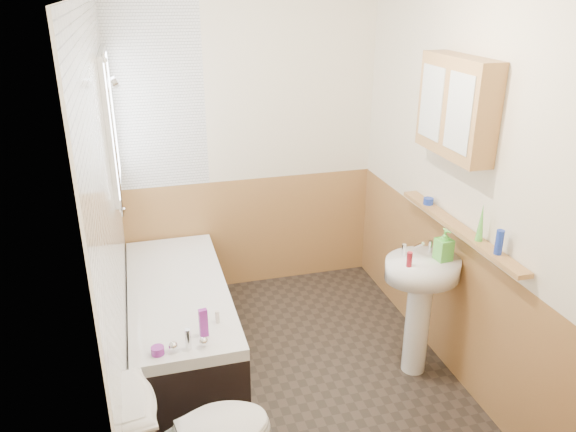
# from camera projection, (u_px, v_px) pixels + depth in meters

# --- Properties ---
(floor) EXTENTS (2.80, 2.80, 0.00)m
(floor) POSITION_uv_depth(u_px,v_px,m) (294.00, 374.00, 3.97)
(floor) COLOR black
(floor) RESTS_ON ground
(wall_back) EXTENTS (2.20, 0.02, 2.50)m
(wall_back) POSITION_uv_depth(u_px,v_px,m) (249.00, 150.00, 4.75)
(wall_back) COLOR #F1E5C7
(wall_back) RESTS_ON ground
(wall_front) EXTENTS (2.20, 0.02, 2.50)m
(wall_front) POSITION_uv_depth(u_px,v_px,m) (392.00, 337.00, 2.24)
(wall_front) COLOR #F1E5C7
(wall_front) RESTS_ON ground
(wall_left) EXTENTS (0.02, 2.80, 2.50)m
(wall_left) POSITION_uv_depth(u_px,v_px,m) (109.00, 229.00, 3.22)
(wall_left) COLOR #F1E5C7
(wall_left) RESTS_ON ground
(wall_right) EXTENTS (0.02, 2.80, 2.50)m
(wall_right) POSITION_uv_depth(u_px,v_px,m) (453.00, 194.00, 3.77)
(wall_right) COLOR #F1E5C7
(wall_right) RESTS_ON ground
(wainscot_right) EXTENTS (0.01, 2.80, 1.00)m
(wainscot_right) POSITION_uv_depth(u_px,v_px,m) (439.00, 291.00, 4.05)
(wainscot_right) COLOR #AF7F48
(wainscot_right) RESTS_ON wall_right
(wainscot_back) EXTENTS (2.20, 0.01, 1.00)m
(wainscot_back) POSITION_uv_depth(u_px,v_px,m) (251.00, 232.00, 5.02)
(wainscot_back) COLOR #AF7F48
(wainscot_back) RESTS_ON wall_back
(tile_cladding_left) EXTENTS (0.01, 2.80, 2.50)m
(tile_cladding_left) POSITION_uv_depth(u_px,v_px,m) (113.00, 229.00, 3.23)
(tile_cladding_left) COLOR white
(tile_cladding_left) RESTS_ON wall_left
(tile_return_back) EXTENTS (0.75, 0.01, 1.50)m
(tile_return_back) POSITION_uv_depth(u_px,v_px,m) (156.00, 96.00, 4.36)
(tile_return_back) COLOR white
(tile_return_back) RESTS_ON wall_back
(window) EXTENTS (0.03, 0.79, 0.99)m
(window) POSITION_uv_depth(u_px,v_px,m) (112.00, 123.00, 3.93)
(window) COLOR white
(window) RESTS_ON wall_left
(bathtub) EXTENTS (0.70, 1.73, 0.67)m
(bathtub) POSITION_uv_depth(u_px,v_px,m) (180.00, 318.00, 4.14)
(bathtub) COLOR black
(bathtub) RESTS_ON floor
(shower_riser) EXTENTS (0.10, 0.07, 1.09)m
(shower_riser) POSITION_uv_depth(u_px,v_px,m) (114.00, 124.00, 3.63)
(shower_riser) COLOR silver
(shower_riser) RESTS_ON wall_left
(sink) EXTENTS (0.51, 0.41, 0.99)m
(sink) POSITION_uv_depth(u_px,v_px,m) (420.00, 293.00, 3.79)
(sink) COLOR white
(sink) RESTS_ON floor
(pine_shelf) EXTENTS (0.10, 1.36, 0.03)m
(pine_shelf) POSITION_uv_depth(u_px,v_px,m) (458.00, 228.00, 3.62)
(pine_shelf) COLOR #AF7F48
(pine_shelf) RESTS_ON wall_right
(medicine_cabinet) EXTENTS (0.17, 0.67, 0.61)m
(medicine_cabinet) POSITION_uv_depth(u_px,v_px,m) (456.00, 107.00, 3.44)
(medicine_cabinet) COLOR #AF7F48
(medicine_cabinet) RESTS_ON wall_right
(foam_can) EXTENTS (0.05, 0.05, 0.15)m
(foam_can) POSITION_uv_depth(u_px,v_px,m) (499.00, 242.00, 3.21)
(foam_can) COLOR #19339E
(foam_can) RESTS_ON pine_shelf
(green_bottle) EXTENTS (0.05, 0.05, 0.24)m
(green_bottle) POSITION_uv_depth(u_px,v_px,m) (481.00, 222.00, 3.36)
(green_bottle) COLOR #59C647
(green_bottle) RESTS_ON pine_shelf
(black_jar) EXTENTS (0.09, 0.09, 0.05)m
(black_jar) POSITION_uv_depth(u_px,v_px,m) (428.00, 201.00, 3.96)
(black_jar) COLOR #19339E
(black_jar) RESTS_ON pine_shelf
(soap_bottle) EXTENTS (0.12, 0.23, 0.10)m
(soap_bottle) POSITION_uv_depth(u_px,v_px,m) (443.00, 253.00, 3.67)
(soap_bottle) COLOR #59C647
(soap_bottle) RESTS_ON sink
(clear_bottle) EXTENTS (0.05, 0.05, 0.10)m
(clear_bottle) POSITION_uv_depth(u_px,v_px,m) (409.00, 259.00, 3.58)
(clear_bottle) COLOR maroon
(clear_bottle) RESTS_ON sink
(blue_gel) EXTENTS (0.06, 0.04, 0.19)m
(blue_gel) POSITION_uv_depth(u_px,v_px,m) (203.00, 323.00, 3.45)
(blue_gel) COLOR purple
(blue_gel) RESTS_ON bathtub
(cream_jar) EXTENTS (0.08, 0.08, 0.05)m
(cream_jar) POSITION_uv_depth(u_px,v_px,m) (158.00, 351.00, 3.30)
(cream_jar) COLOR purple
(cream_jar) RESTS_ON bathtub
(orange_bottle) EXTENTS (0.04, 0.04, 0.08)m
(orange_bottle) POSITION_uv_depth(u_px,v_px,m) (217.00, 317.00, 3.61)
(orange_bottle) COLOR silver
(orange_bottle) RESTS_ON bathtub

